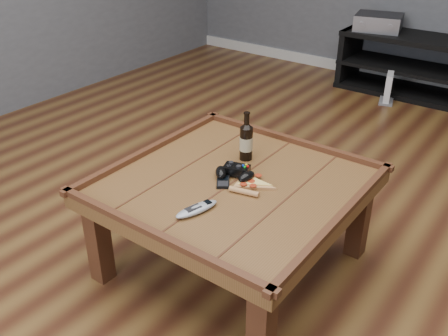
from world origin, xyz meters
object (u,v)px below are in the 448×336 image
Objects in this scene: game_controller at (235,172)px; game_console at (388,89)px; smartphone at (223,182)px; beer_bottle at (246,141)px; remote_control at (197,209)px; coffee_table at (234,193)px; media_console at (425,68)px; pizza_slice at (250,184)px; av_receiver at (378,22)px.

game_controller is 0.76× the size of game_console.
beer_bottle is at bearing 65.85° from smartphone.
remote_control is (0.10, -0.48, -0.08)m from beer_bottle.
game_console is at bearing 94.20° from coffee_table.
media_console is (0.00, 2.75, -0.15)m from coffee_table.
beer_bottle reaches higher than game_controller.
pizza_slice is 0.58× the size of av_receiver.
av_receiver reaches higher than game_console.
beer_bottle is at bearing -91.73° from media_console.
beer_bottle is 2.07× the size of smartphone.
coffee_table is 4.18× the size of game_console.
av_receiver reaches higher than media_console.
smartphone is at bearing -116.27° from game_controller.
av_receiver is (-0.45, -0.00, 0.32)m from media_console.
beer_bottle is 0.53× the size of av_receiver.
coffee_table is 2.47m from game_console.
pizza_slice is (0.07, -2.74, 0.21)m from media_console.
av_receiver reaches higher than smartphone.
av_receiver is at bearing 115.14° from game_console.
game_controller is 0.07m from smartphone.
media_console is 6.08× the size of beer_bottle.
remote_control is (0.04, -0.30, -0.01)m from game_controller.
av_receiver is (-0.45, 2.75, 0.17)m from coffee_table.
media_console is at bearing 78.45° from pizza_slice.
beer_bottle is at bearing -104.20° from game_console.
smartphone is 0.57× the size of remote_control.
pizza_slice is (0.15, -0.19, -0.08)m from beer_bottle.
media_console is 2.75m from pizza_slice.
beer_bottle is 0.26m from smartphone.
smartphone is at bearing -78.76° from beer_bottle.
game_controller reaches higher than media_console.
pizza_slice is (0.07, 0.01, 0.07)m from coffee_table.
coffee_table is 5.52× the size of game_controller.
media_console is 2.80m from smartphone.
beer_bottle reaches higher than smartphone.
av_receiver is (-0.42, 2.78, 0.11)m from smartphone.
remote_control is 0.45× the size of av_receiver.
media_console reaches higher than smartphone.
av_receiver is (-0.43, 2.71, 0.09)m from game_controller.
game_controller reaches higher than game_console.
media_console is 3.03m from remote_control.
av_receiver is at bearing 98.32° from beer_bottle.
pizza_slice is at bearing -28.52° from game_controller.
remote_control is (0.05, -0.23, 0.01)m from smartphone.
remote_control is at bearing -78.63° from beer_bottle.
coffee_table is at bearing 176.33° from pizza_slice.
pizza_slice is at bearing -9.36° from smartphone.
coffee_table is 4.47× the size of beer_bottle.
media_console reaches higher than remote_control.
game_console is at bearing -120.50° from media_console.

